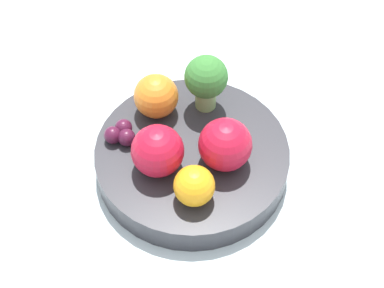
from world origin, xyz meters
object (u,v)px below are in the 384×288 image
Objects in this scene: bowl at (192,159)px; orange_front at (194,186)px; orange_back at (156,96)px; apple_red at (158,151)px; grape_cluster at (121,133)px; apple_green at (225,145)px; broccoli at (206,79)px.

orange_front is (0.02, 0.05, 0.03)m from bowl.
orange_back reaches higher than orange_front.
apple_red is 1.65× the size of grape_cluster.
grape_cluster is at bearing 24.56° from orange_back.
broccoli is at bearing -99.55° from apple_green.
bowl is at bearing 102.48° from orange_back.
grape_cluster is at bearing -66.87° from orange_front.
apple_red reaches higher than orange_front.
apple_red is 0.98× the size of apple_green.
orange_back is at bearing -93.15° from orange_front.
broccoli is 1.24× the size of apple_green.
broccoli is 1.41× the size of orange_back.
orange_front is (0.04, 0.03, -0.01)m from apple_green.
orange_back is at bearing -109.65° from apple_red.
broccoli is 0.12m from orange_front.
orange_front is at bearing 32.55° from apple_green.
broccoli reaches higher than orange_front.
grape_cluster is (0.08, -0.07, -0.02)m from apple_green.
apple_green reaches higher than grape_cluster.
bowl is 0.08m from broccoli.
bowl is 3.01× the size of broccoli.
apple_red is at bearing -68.78° from orange_front.
orange_front is at bearing 61.16° from broccoli.
orange_back is at bearing -13.59° from broccoli.
broccoli is 2.10× the size of grape_cluster.
broccoli is at bearing -118.84° from orange_front.
grape_cluster is at bearing -37.97° from apple_green.
orange_back is (0.05, -0.01, -0.02)m from broccoli.
apple_red is (0.08, 0.06, -0.01)m from broccoli.
apple_green is at bearing -147.45° from orange_front.
broccoli reaches higher than apple_green.
apple_red is at bearing 36.96° from broccoli.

